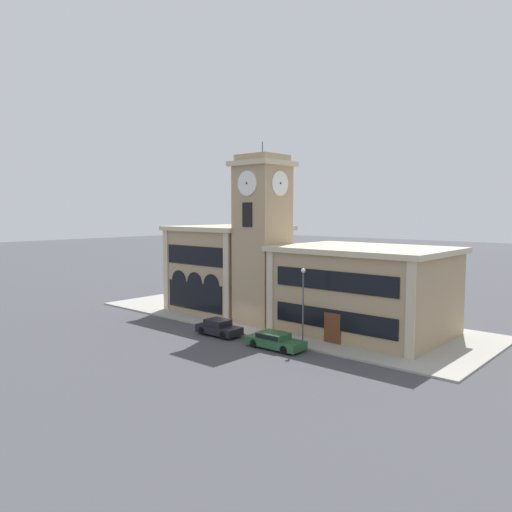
# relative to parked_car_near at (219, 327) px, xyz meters

# --- Properties ---
(ground_plane) EXTENTS (300.00, 300.00, 0.00)m
(ground_plane) POSITION_rel_parked_car_near_xyz_m (-0.19, 1.35, -0.72)
(ground_plane) COLOR #424247
(sidewalk_kerb) EXTENTS (40.00, 14.48, 0.15)m
(sidewalk_kerb) POSITION_rel_parked_car_near_xyz_m (-0.19, 8.59, -0.65)
(sidewalk_kerb) COLOR #A39E93
(sidewalk_kerb) RESTS_ON ground_plane
(clock_tower) EXTENTS (4.80, 4.80, 17.01)m
(clock_tower) POSITION_rel_parked_car_near_xyz_m (-0.18, 5.95, 7.24)
(clock_tower) COLOR tan
(clock_tower) RESTS_ON ground_plane
(town_hall_left_wing) EXTENTS (10.48, 10.62, 9.07)m
(town_hall_left_wing) POSITION_rel_parked_car_near_xyz_m (-7.42, 8.83, 3.84)
(town_hall_left_wing) COLOR tan
(town_hall_left_wing) RESTS_ON ground_plane
(town_hall_right_wing) EXTENTS (14.35, 10.62, 7.59)m
(town_hall_right_wing) POSITION_rel_parked_car_near_xyz_m (8.99, 8.84, 3.10)
(town_hall_right_wing) COLOR tan
(town_hall_right_wing) RESTS_ON ground_plane
(parked_car_near) EXTENTS (4.12, 1.88, 1.37)m
(parked_car_near) POSITION_rel_parked_car_near_xyz_m (0.00, 0.00, 0.00)
(parked_car_near) COLOR black
(parked_car_near) RESTS_ON ground_plane
(parked_car_mid) EXTENTS (4.81, 1.98, 1.25)m
(parked_car_mid) POSITION_rel_parked_car_near_xyz_m (6.22, -0.00, -0.06)
(parked_car_mid) COLOR #285633
(parked_car_mid) RESTS_ON ground_plane
(street_lamp) EXTENTS (0.36, 0.36, 6.03)m
(street_lamp) POSITION_rel_parked_car_near_xyz_m (7.41, 2.06, 3.36)
(street_lamp) COLOR #4C4C51
(street_lamp) RESTS_ON sidewalk_kerb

